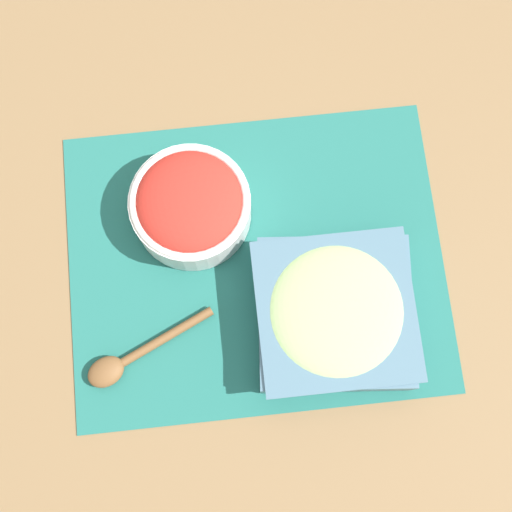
{
  "coord_description": "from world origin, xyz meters",
  "views": [
    {
      "loc": [
        -0.02,
        -0.21,
        0.94
      ],
      "look_at": [
        0.0,
        0.0,
        0.03
      ],
      "focal_mm": 50.0,
      "sensor_mm": 36.0,
      "label": 1
    }
  ],
  "objects": [
    {
      "name": "placemat",
      "position": [
        0.0,
        0.0,
        0.0
      ],
      "size": [
        0.5,
        0.41,
        0.0
      ],
      "color": "#236B60",
      "rests_on": "ground_plane"
    },
    {
      "name": "tomato_bowl",
      "position": [
        -0.08,
        0.07,
        0.05
      ],
      "size": [
        0.16,
        0.16,
        0.08
      ],
      "color": "white",
      "rests_on": "placemat"
    },
    {
      "name": "wooden_spoon",
      "position": [
        -0.18,
        -0.11,
        0.01
      ],
      "size": [
        0.18,
        0.1,
        0.02
      ],
      "color": "brown",
      "rests_on": "placemat"
    },
    {
      "name": "cucumber_bowl",
      "position": [
        0.09,
        -0.09,
        0.04
      ],
      "size": [
        0.21,
        0.21,
        0.07
      ],
      "color": "slate",
      "rests_on": "placemat"
    },
    {
      "name": "ground_plane",
      "position": [
        0.0,
        0.0,
        0.0
      ],
      "size": [
        3.0,
        3.0,
        0.0
      ],
      "primitive_type": "plane",
      "color": "olive"
    }
  ]
}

